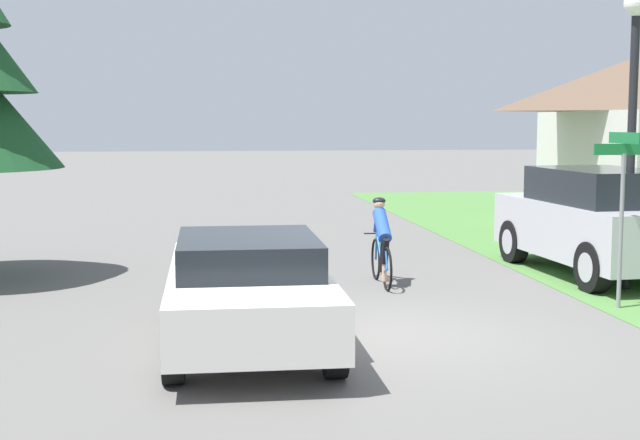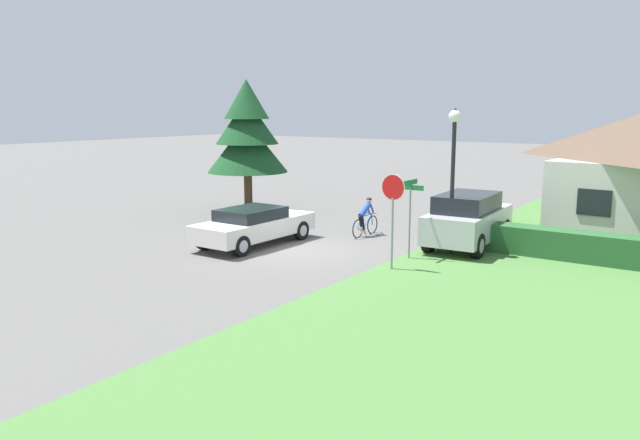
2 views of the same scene
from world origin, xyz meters
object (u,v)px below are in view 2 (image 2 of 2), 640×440
Objects in this scene: sedan_left_lane at (254,225)px; parked_suv_right at (468,220)px; stop_sign at (393,202)px; street_name_sign at (410,204)px; conifer_tall_near at (247,133)px; cyclist at (365,218)px; street_lamp at (453,154)px.

parked_suv_right reaches higher than sedan_left_lane.
parked_suv_right is (6.31, 3.98, 0.25)m from sedan_left_lane.
sedan_left_lane is 1.04× the size of parked_suv_right.
street_name_sign is at bearing -81.52° from stop_sign.
conifer_tall_near reaches higher than stop_sign.
sedan_left_lane is 4.34m from cyclist.
street_lamp reaches higher than cyclist.
cyclist is 7.79m from conifer_tall_near.
conifer_tall_near is (-10.87, 2.37, 0.38)m from street_lamp.
stop_sign is 1.13× the size of street_name_sign.
conifer_tall_near reaches higher than sedan_left_lane.
conifer_tall_near is at bearing 43.34° from sedan_left_lane.
parked_suv_right is at bearing -57.02° from sedan_left_lane.
stop_sign is 0.47× the size of conifer_tall_near.
street_lamp is 11.14m from conifer_tall_near.
parked_suv_right is at bearing -5.51° from conifer_tall_near.
street_name_sign is (5.42, 1.28, 1.07)m from sedan_left_lane.
street_lamp is at bearing 59.46° from street_name_sign.
sedan_left_lane is 1.67× the size of stop_sign.
street_name_sign reaches higher than cyclist.
cyclist is 3.92m from parked_suv_right.
conifer_tall_near is (-10.25, 5.30, 1.62)m from stop_sign.
cyclist is at bearing 166.18° from street_lamp.
cyclist is at bearing 92.26° from parked_suv_right.
street_lamp is at bearing 173.35° from parked_suv_right.
stop_sign is (-0.70, -4.24, 1.10)m from parked_suv_right.
parked_suv_right reaches higher than cyclist.
street_lamp is 1.89× the size of street_name_sign.
sedan_left_lane is at bearing -1.32° from stop_sign.
street_lamp is at bearing -102.36° from cyclist.
stop_sign is at bearing -27.32° from conifer_tall_near.
cyclist is 0.61× the size of stop_sign.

